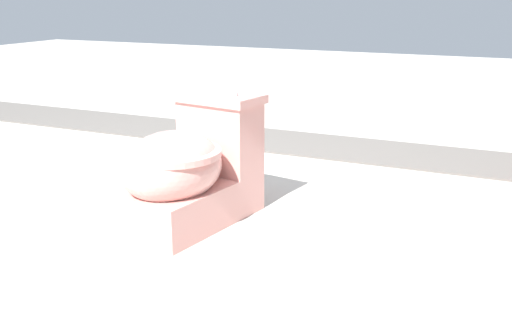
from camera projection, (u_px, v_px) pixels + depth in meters
name	position (u px, v px, depth m)	size (l,w,h in m)	color
ground_plane	(168.00, 201.00, 2.73)	(14.00, 14.00, 0.00)	#B7B2A8
gravel_strip	(349.00, 149.00, 3.61)	(0.56, 8.00, 0.01)	#605B56
toilet	(188.00, 171.00, 2.43)	(0.68, 0.48, 0.52)	#E09E93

